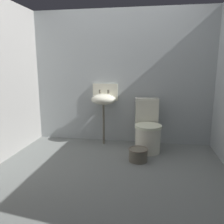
# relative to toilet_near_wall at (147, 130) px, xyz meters

# --- Properties ---
(ground_plane) EXTENTS (3.34, 2.86, 0.08)m
(ground_plane) POSITION_rel_toilet_near_wall_xyz_m (-0.46, -0.88, -0.36)
(ground_plane) COLOR slate
(wall_back) EXTENTS (3.34, 0.10, 2.17)m
(wall_back) POSITION_rel_toilet_near_wall_xyz_m (-0.46, 0.40, 0.76)
(wall_back) COLOR #A0A7A8
(wall_back) RESTS_ON ground
(toilet_near_wall) EXTENTS (0.44, 0.63, 0.78)m
(toilet_near_wall) POSITION_rel_toilet_near_wall_xyz_m (0.00, 0.00, 0.00)
(toilet_near_wall) COLOR silver
(toilet_near_wall) RESTS_ON ground
(sink) EXTENTS (0.42, 0.35, 0.99)m
(sink) POSITION_rel_toilet_near_wall_xyz_m (-0.72, 0.19, 0.43)
(sink) COLOR #615B4E
(sink) RESTS_ON ground
(bucket) EXTENTS (0.27, 0.27, 0.18)m
(bucket) POSITION_rel_toilet_near_wall_xyz_m (-0.11, -0.45, -0.23)
(bucket) COLOR #615B4E
(bucket) RESTS_ON ground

